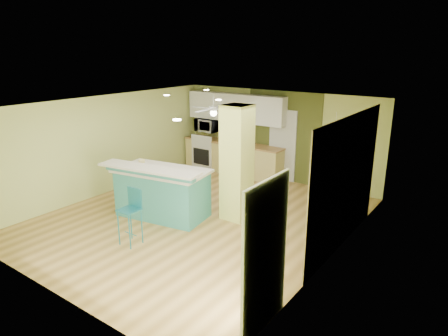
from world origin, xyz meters
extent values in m
cube|color=olive|center=(0.00, 0.00, -0.01)|extent=(6.00, 7.00, 0.01)
cube|color=white|center=(0.00, 0.00, 2.50)|extent=(6.00, 7.00, 0.01)
cube|color=#BDC86B|center=(0.00, 3.50, 1.25)|extent=(6.00, 0.01, 2.50)
cube|color=#BDC86B|center=(0.00, -3.50, 1.25)|extent=(6.00, 0.01, 2.50)
cube|color=#BDC86B|center=(-3.00, 0.00, 1.25)|extent=(0.01, 7.00, 2.50)
cube|color=#BDC86B|center=(3.00, 0.00, 1.25)|extent=(0.01, 7.00, 2.50)
cube|color=#8B794F|center=(2.99, 0.60, 1.25)|extent=(0.02, 3.40, 2.50)
cube|color=#4A5120|center=(0.20, 3.49, 1.25)|extent=(2.20, 0.02, 2.50)
cube|color=silver|center=(0.20, 3.46, 1.00)|extent=(0.82, 0.05, 2.00)
cube|color=white|center=(2.97, -2.30, 1.05)|extent=(0.04, 1.08, 2.10)
cube|color=#CDD864|center=(0.65, 0.50, 1.25)|extent=(0.55, 0.55, 2.50)
cube|color=#D4C16F|center=(-1.30, 3.20, 0.45)|extent=(3.20, 0.60, 0.90)
cube|color=olive|center=(-1.30, 3.20, 0.92)|extent=(3.25, 0.63, 0.04)
cube|color=silver|center=(-2.25, 3.20, 0.45)|extent=(0.76, 0.64, 0.90)
cube|color=black|center=(-2.25, 2.87, 0.42)|extent=(0.59, 0.02, 0.50)
cube|color=silver|center=(-2.25, 2.90, 0.99)|extent=(0.76, 0.06, 0.18)
cube|color=white|center=(-1.30, 3.32, 1.95)|extent=(3.20, 0.34, 0.80)
imported|color=white|center=(-2.25, 3.20, 1.35)|extent=(0.70, 0.48, 0.39)
cylinder|color=silver|center=(-1.10, 2.00, 2.30)|extent=(0.03, 0.03, 0.40)
cylinder|color=silver|center=(-1.10, 2.00, 2.10)|extent=(0.24, 0.24, 0.10)
sphere|color=white|center=(-1.10, 2.00, 1.98)|extent=(0.18, 0.18, 0.18)
cylinder|color=silver|center=(2.65, 0.75, 2.19)|extent=(0.01, 0.01, 0.62)
sphere|color=white|center=(2.65, 0.75, 1.88)|extent=(0.14, 0.14, 0.14)
cube|color=brown|center=(2.96, 0.80, 1.55)|extent=(0.03, 0.90, 0.70)
cube|color=teal|center=(-0.75, -0.36, 0.51)|extent=(2.06, 1.26, 1.02)
cube|color=beige|center=(-0.75, -0.36, 1.05)|extent=(2.19, 1.39, 0.06)
cube|color=teal|center=(-0.67, -0.80, 1.15)|extent=(2.17, 0.51, 0.15)
cube|color=beige|center=(-0.67, -0.80, 1.22)|extent=(2.37, 0.85, 0.05)
cylinder|color=#1E7487|center=(-0.45, -1.87, 0.34)|extent=(0.02, 0.02, 0.69)
cylinder|color=#1E7487|center=(-0.14, -1.87, 0.34)|extent=(0.02, 0.02, 0.69)
cylinder|color=#1E7487|center=(-0.45, -1.56, 0.34)|extent=(0.02, 0.02, 0.69)
cylinder|color=#1E7487|center=(-0.14, -1.56, 0.34)|extent=(0.02, 0.02, 0.69)
cube|color=#1E7487|center=(-0.29, -1.71, 0.70)|extent=(0.36, 0.36, 0.03)
cube|color=#1E7487|center=(-0.29, -1.55, 0.91)|extent=(0.36, 0.03, 0.38)
cube|color=teal|center=(2.70, 1.06, 0.40)|extent=(0.51, 1.24, 0.80)
cube|color=white|center=(2.70, 1.06, 0.81)|extent=(0.55, 1.29, 0.04)
imported|color=#3A2518|center=(-0.65, 3.20, 0.97)|extent=(0.32, 0.32, 0.06)
cylinder|color=gold|center=(-1.19, -0.51, 1.17)|extent=(0.14, 0.14, 0.19)
camera|label=1|loc=(5.19, -6.30, 3.61)|focal=32.00mm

